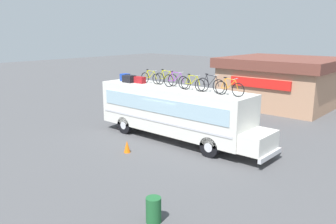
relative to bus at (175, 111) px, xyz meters
name	(u,v)px	position (x,y,z in m)	size (l,w,h in m)	color
ground_plane	(173,139)	(-0.21, 0.00, -1.77)	(120.00, 120.00, 0.00)	#4C4C4F
bus	(175,111)	(0.00, 0.00, 0.00)	(11.10, 2.41, 3.12)	silver
luggage_bag_1	(125,77)	(-4.24, -0.02, 1.57)	(0.48, 0.49, 0.46)	#193899
luggage_bag_2	(129,79)	(-3.51, -0.33, 1.56)	(0.75, 0.54, 0.44)	black
luggage_bag_3	(140,80)	(-2.79, -0.11, 1.54)	(0.73, 0.36, 0.40)	maroon
rooftop_bicycle_1	(151,78)	(-2.17, 0.21, 1.70)	(1.62, 0.44, 0.86)	black
rooftop_bicycle_2	(166,79)	(-0.97, 0.28, 1.73)	(1.74, 0.44, 0.94)	black
rooftop_bicycle_3	(176,81)	(0.11, -0.10, 1.74)	(1.81, 0.44, 0.96)	black
rooftop_bicycle_4	(193,84)	(1.34, -0.17, 1.71)	(1.62, 0.44, 0.89)	black
rooftop_bicycle_5	(211,85)	(2.45, -0.09, 1.75)	(1.73, 0.44, 0.98)	black
rooftop_bicycle_6	(229,88)	(3.66, -0.24, 1.72)	(1.66, 0.44, 0.92)	black
roadside_building	(281,81)	(0.44, 13.53, 0.32)	(8.93, 8.51, 4.09)	tan
trash_bin	(154,210)	(5.25, -7.37, -1.33)	(0.52, 0.52, 0.88)	#1E592D
traffic_cone	(127,147)	(-0.53, -3.32, -1.46)	(0.35, 0.35, 0.64)	orange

